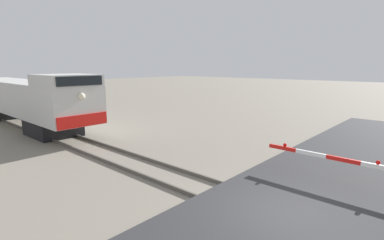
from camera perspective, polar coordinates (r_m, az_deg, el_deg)
name	(u,v)px	position (r m, az deg, el deg)	size (l,w,h in m)	color
ground_plane	(287,220)	(9.01, 18.19, -18.12)	(160.00, 160.00, 0.00)	gray
rail_track_left	(276,228)	(8.40, 16.12, -19.67)	(0.08, 80.00, 0.15)	#59544C
rail_track_right	(298,208)	(9.57, 20.03, -15.94)	(0.08, 80.00, 0.15)	#59544C
road_surface	(287,217)	(8.97, 18.22, -17.65)	(36.00, 5.39, 0.16)	#2D2D30
locomotive	(25,98)	(23.78, -29.97, 3.70)	(2.90, 17.19, 3.78)	black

